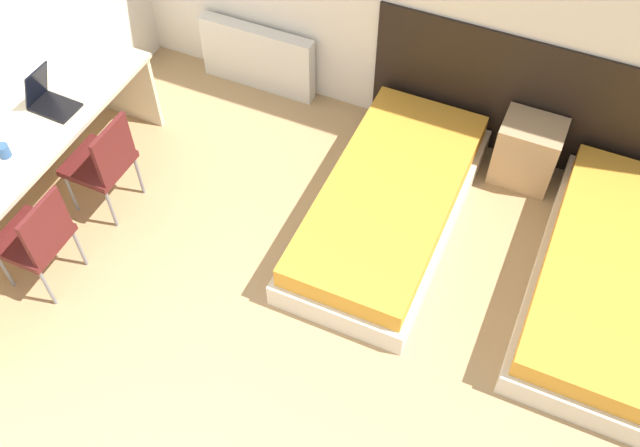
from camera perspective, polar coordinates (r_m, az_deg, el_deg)
name	(u,v)px	position (r m, az deg, el deg)	size (l,w,h in m)	color
headboard_panel	(542,107)	(5.48, 17.35, 8.87)	(2.59, 0.03, 1.06)	black
bed_near_window	(389,205)	(5.08, 5.51, 1.52)	(0.94, 2.00, 0.36)	beige
bed_near_door	(609,279)	(5.05, 22.15, -4.10)	(0.94, 2.00, 0.36)	beige
nightstand	(527,152)	(5.50, 16.22, 5.55)	(0.44, 0.35, 0.53)	tan
radiator	(258,58)	(6.07, -5.02, 13.07)	(1.00, 0.12, 0.57)	silver
desk	(17,166)	(5.16, -23.11, 4.25)	(0.59, 2.46, 0.72)	beige
chair_near_laptop	(103,160)	(5.17, -16.95, 4.85)	(0.41, 0.41, 0.82)	#511919
chair_near_notebook	(37,237)	(4.86, -21.70, -0.97)	(0.41, 0.41, 0.82)	#511919
laptop	(49,99)	(5.24, -20.89, 9.27)	(0.32, 0.23, 0.31)	black
mug	(3,151)	(5.01, -24.00, 5.34)	(0.08, 0.08, 0.09)	#2D5184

